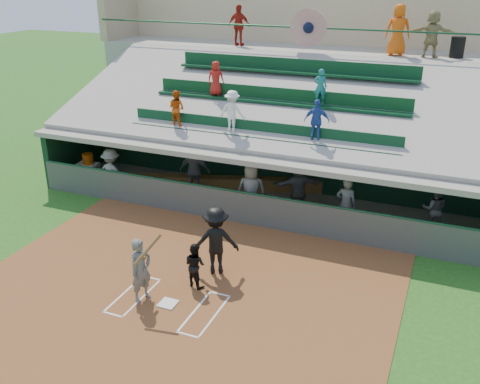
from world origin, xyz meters
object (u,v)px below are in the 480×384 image
at_px(white_table, 88,172).
at_px(water_cooler, 88,159).
at_px(trash_bin, 457,47).
at_px(home_plate, 168,303).
at_px(batter_at_plate, 141,270).
at_px(catcher, 195,265).

distance_m(white_table, water_cooler, 0.56).
relative_size(water_cooler, trash_bin, 0.52).
relative_size(home_plate, trash_bin, 0.54).
xyz_separation_m(batter_at_plate, water_cooler, (-6.33, 6.23, 0.08)).
bearing_deg(catcher, water_cooler, -18.10).
xyz_separation_m(batter_at_plate, catcher, (0.94, 1.09, -0.24)).
height_order(catcher, trash_bin, trash_bin).
relative_size(catcher, water_cooler, 3.01).
xyz_separation_m(home_plate, white_table, (-7.07, 6.16, 0.36)).
bearing_deg(white_table, water_cooler, 18.64).
relative_size(catcher, trash_bin, 1.55).
relative_size(home_plate, batter_at_plate, 0.22).
bearing_deg(home_plate, white_table, 138.94).
xyz_separation_m(home_plate, water_cooler, (-7.02, 6.19, 0.92)).
relative_size(home_plate, catcher, 0.35).
bearing_deg(water_cooler, trash_bin, 28.30).
bearing_deg(trash_bin, water_cooler, -151.70).
bearing_deg(batter_at_plate, white_table, 135.80).
xyz_separation_m(home_plate, catcher, (0.25, 1.05, 0.60)).
bearing_deg(white_table, batter_at_plate, -52.76).
height_order(water_cooler, trash_bin, trash_bin).
bearing_deg(catcher, trash_bin, -97.19).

